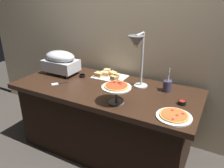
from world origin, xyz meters
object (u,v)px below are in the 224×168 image
sauce_cup_far (82,76)px  chafing_dish (61,61)px  sauce_cup_near (182,102)px  pizza_plate_center (116,88)px  pizza_plate_front (174,116)px  serving_spatula (59,83)px  utensil_holder (167,86)px  sandwich_platter (109,75)px  heat_lamp (137,47)px

sauce_cup_far → chafing_dish: bearing=-175.4°
sauce_cup_near → pizza_plate_center: bearing=-155.2°
pizza_plate_front → sauce_cup_near: sauce_cup_near is taller
pizza_plate_front → serving_spatula: bearing=175.5°
pizza_plate_center → sauce_cup_near: size_ratio=3.70×
sauce_cup_far → pizza_plate_front: bearing=-18.3°
pizza_plate_center → sauce_cup_far: 0.74m
utensil_holder → serving_spatula: 1.12m
sauce_cup_near → sauce_cup_far: sauce_cup_near is taller
utensil_holder → sandwich_platter: bearing=175.0°
heat_lamp → utensil_holder: size_ratio=2.41×
pizza_plate_center → sandwich_platter: 0.63m
pizza_plate_front → heat_lamp: bearing=145.9°
sandwich_platter → serving_spatula: 0.57m
utensil_holder → heat_lamp: bearing=-151.3°
chafing_dish → sauce_cup_far: chafing_dish is taller
chafing_dish → heat_lamp: 1.00m
pizza_plate_front → sandwich_platter: size_ratio=0.77×
heat_lamp → sauce_cup_near: bearing=-7.5°
chafing_dish → pizza_plate_front: bearing=-13.9°
pizza_plate_center → sauce_cup_near: pizza_plate_center is taller
serving_spatula → pizza_plate_front: bearing=-4.5°
chafing_dish → pizza_plate_center: (0.91, -0.34, -0.02)m
heat_lamp → pizza_plate_front: (0.45, -0.31, -0.42)m
serving_spatula → pizza_plate_center: bearing=-7.1°
pizza_plate_front → pizza_plate_center: (-0.51, 0.01, 0.12)m
chafing_dish → sandwich_platter: size_ratio=1.09×
heat_lamp → sandwich_platter: heat_lamp is taller
serving_spatula → heat_lamp: bearing=14.8°
sauce_cup_far → serving_spatula: bearing=-111.5°
heat_lamp → pizza_plate_front: heat_lamp is taller
heat_lamp → sauce_cup_far: 0.80m
serving_spatula → utensil_holder: bearing=18.6°
chafing_dish → heat_lamp: bearing=-2.7°
chafing_dish → sandwich_platter: bearing=16.2°
sauce_cup_near → utensil_holder: (-0.19, 0.21, 0.04)m
heat_lamp → serving_spatula: heat_lamp is taller
pizza_plate_center → sandwich_platter: (-0.35, 0.51, -0.11)m
pizza_plate_center → sauce_cup_far: (-0.63, 0.37, -0.12)m
heat_lamp → pizza_plate_front: size_ratio=2.00×
pizza_plate_front → sauce_cup_far: size_ratio=4.18×
sauce_cup_near → utensil_holder: size_ratio=0.30×
heat_lamp → serving_spatula: size_ratio=3.64×
chafing_dish → serving_spatula: size_ratio=2.57×
chafing_dish → utensil_holder: size_ratio=1.71×
utensil_holder → pizza_plate_center: bearing=-126.1°
sauce_cup_far → utensil_holder: bearing=4.8°
sauce_cup_near → serving_spatula: 1.26m
sauce_cup_near → serving_spatula: size_ratio=0.45×
pizza_plate_center → serving_spatula: (-0.73, 0.09, -0.13)m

